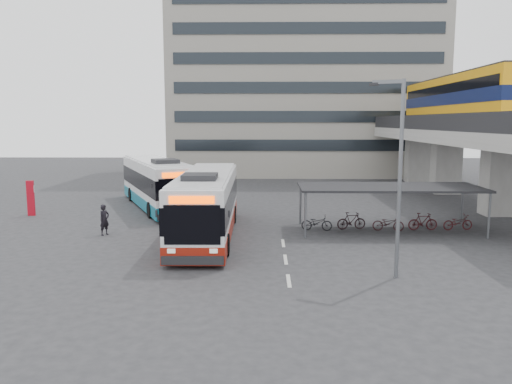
{
  "coord_description": "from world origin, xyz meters",
  "views": [
    {
      "loc": [
        1.57,
        -24.61,
        6.11
      ],
      "look_at": [
        1.05,
        4.35,
        2.0
      ],
      "focal_mm": 35.0,
      "sensor_mm": 36.0,
      "label": 1
    }
  ],
  "objects_px": {
    "bus_main": "(207,205)",
    "bus_teal": "(156,184)",
    "lamp_post": "(398,167)",
    "pedestrian": "(104,220)"
  },
  "relations": [
    {
      "from": "bus_main",
      "to": "lamp_post",
      "type": "xyz_separation_m",
      "value": [
        8.17,
        -7.01,
        2.67
      ]
    },
    {
      "from": "pedestrian",
      "to": "lamp_post",
      "type": "xyz_separation_m",
      "value": [
        13.76,
        -7.17,
        3.54
      ]
    },
    {
      "from": "bus_main",
      "to": "bus_teal",
      "type": "xyz_separation_m",
      "value": [
        -4.69,
        9.1,
        -0.01
      ]
    },
    {
      "from": "lamp_post",
      "to": "bus_main",
      "type": "bearing_deg",
      "value": 162.67
    },
    {
      "from": "bus_main",
      "to": "lamp_post",
      "type": "bearing_deg",
      "value": -41.66
    },
    {
      "from": "bus_teal",
      "to": "pedestrian",
      "type": "height_order",
      "value": "bus_teal"
    },
    {
      "from": "bus_main",
      "to": "pedestrian",
      "type": "height_order",
      "value": "bus_main"
    },
    {
      "from": "bus_main",
      "to": "bus_teal",
      "type": "bearing_deg",
      "value": 116.23
    },
    {
      "from": "bus_teal",
      "to": "pedestrian",
      "type": "xyz_separation_m",
      "value": [
        -0.89,
        -8.94,
        -0.86
      ]
    },
    {
      "from": "bus_main",
      "to": "bus_teal",
      "type": "distance_m",
      "value": 10.24
    }
  ]
}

